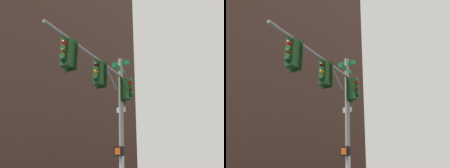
{
  "view_description": "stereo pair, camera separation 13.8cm",
  "coord_description": "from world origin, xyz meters",
  "views": [
    {
      "loc": [
        -7.89,
        -7.73,
        1.91
      ],
      "look_at": [
        -0.7,
        -0.22,
        5.53
      ],
      "focal_mm": 39.7,
      "sensor_mm": 36.0,
      "label": 1
    },
    {
      "loc": [
        -7.79,
        -7.83,
        1.91
      ],
      "look_at": [
        -0.7,
        -0.22,
        5.53
      ],
      "focal_mm": 39.7,
      "sensor_mm": 36.0,
      "label": 2
    }
  ],
  "objects": [
    {
      "name": "signal_pole_assembly",
      "position": [
        -1.08,
        -0.4,
        4.87
      ],
      "size": [
        5.58,
        2.2,
        7.12
      ],
      "rotation": [
        0.0,
        0.0,
        3.46
      ],
      "color": "gray",
      "rests_on": "ground_plane"
    },
    {
      "name": "building_glass_tower",
      "position": [
        19.08,
        43.05,
        42.8
      ],
      "size": [
        24.9,
        28.92,
        85.6
      ],
      "primitive_type": "cube",
      "color": "#9EC6C1",
      "rests_on": "ground_plane"
    },
    {
      "name": "building_brick_midblock",
      "position": [
        28.58,
        41.45,
        21.64
      ],
      "size": [
        23.5,
        15.23,
        43.28
      ],
      "primitive_type": "cube",
      "color": "#4C3328",
      "rests_on": "ground_plane"
    },
    {
      "name": "building_brick_nearside",
      "position": [
        8.36,
        28.08,
        19.32
      ],
      "size": [
        27.11,
        20.42,
        38.64
      ],
      "primitive_type": "cube",
      "color": "#4C3328",
      "rests_on": "ground_plane"
    }
  ]
}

